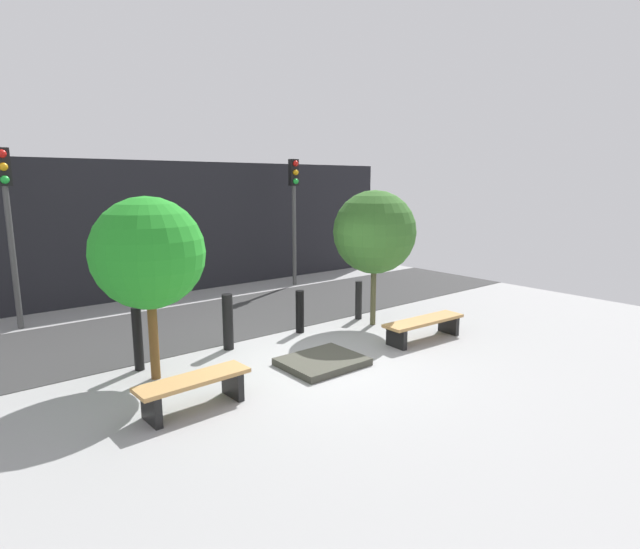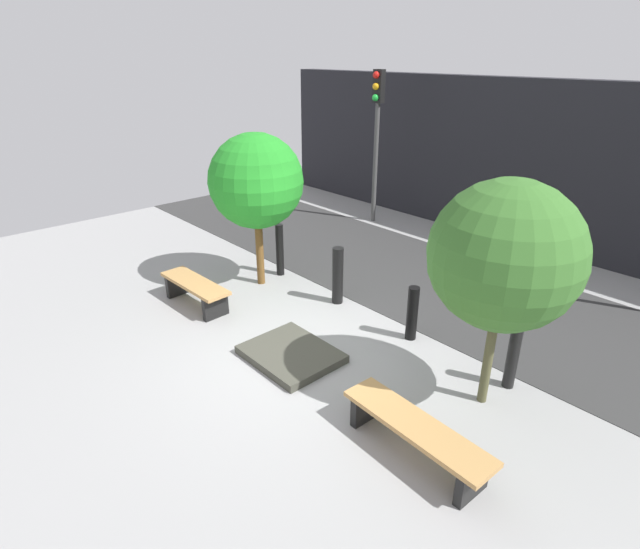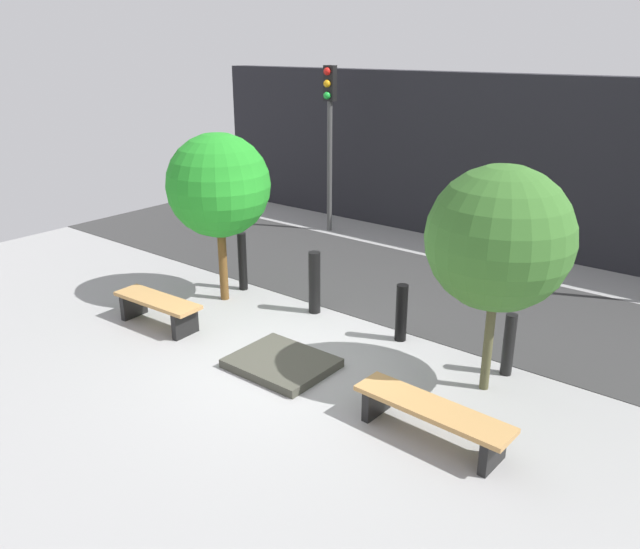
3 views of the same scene
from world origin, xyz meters
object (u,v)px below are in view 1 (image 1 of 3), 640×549
(bench_right, at_px, (424,325))
(bollard_left, at_px, (228,322))
(bollard_far_left, at_px, (138,339))
(bollard_center, at_px, (300,312))
(traffic_light_mid_west, at_px, (294,199))
(tree_behind_right_bench, at_px, (374,232))
(bollard_right, at_px, (359,300))
(bench_left, at_px, (194,387))
(traffic_light_west, at_px, (7,206))
(planter_bed, at_px, (322,362))
(tree_behind_left_bench, at_px, (148,253))

(bench_right, height_order, bollard_left, bollard_left)
(bench_right, distance_m, bollard_far_left, 5.42)
(bollard_center, distance_m, traffic_light_mid_west, 5.43)
(tree_behind_right_bench, xyz_separation_m, bollard_right, (0.07, 0.54, -1.62))
(bench_right, relative_size, bollard_left, 1.79)
(bollard_right, bearing_deg, bench_left, -158.44)
(bollard_center, height_order, traffic_light_mid_west, traffic_light_mid_west)
(tree_behind_right_bench, height_order, traffic_light_west, traffic_light_west)
(bench_left, bearing_deg, traffic_light_mid_west, 41.96)
(bench_right, xyz_separation_m, bollard_far_left, (-5.03, 1.99, 0.22))
(bench_right, relative_size, bollard_right, 2.14)
(planter_bed, relative_size, bollard_center, 1.51)
(tree_behind_left_bench, xyz_separation_m, bollard_right, (5.03, 0.54, -1.60))
(bollard_right, bearing_deg, tree_behind_left_bench, -173.83)
(bollard_left, xyz_separation_m, bollard_right, (3.40, 0.00, -0.09))
(bollard_far_left, bearing_deg, bollard_right, 0.00)
(bollard_center, bearing_deg, tree_behind_left_bench, -170.73)
(bench_left, xyz_separation_m, planter_bed, (2.48, 0.20, -0.27))
(bollard_left, bearing_deg, bollard_far_left, 180.00)
(planter_bed, bearing_deg, bollard_right, 35.01)
(bollard_center, height_order, bollard_right, bollard_center)
(planter_bed, xyz_separation_m, bollard_far_left, (-2.55, 1.79, 0.48))
(bench_left, bearing_deg, planter_bed, 2.11)
(bollard_center, bearing_deg, bench_left, -149.16)
(tree_behind_left_bench, distance_m, bollard_right, 5.31)
(bench_left, xyz_separation_m, bench_right, (4.96, 0.00, -0.01))
(bench_right, distance_m, tree_behind_right_bench, 2.27)
(tree_behind_left_bench, relative_size, bollard_far_left, 2.71)
(bench_right, bearing_deg, traffic_light_west, 138.04)
(traffic_light_west, bearing_deg, bollard_far_left, -74.23)
(bench_right, height_order, tree_behind_right_bench, tree_behind_right_bench)
(bench_left, distance_m, bollard_left, 2.58)
(tree_behind_left_bench, relative_size, traffic_light_mid_west, 0.77)
(traffic_light_west, bearing_deg, bench_left, -78.58)
(planter_bed, xyz_separation_m, bollard_left, (-0.85, 1.79, 0.47))
(bollard_right, relative_size, traffic_light_mid_west, 0.23)
(planter_bed, xyz_separation_m, bollard_center, (0.85, 1.79, 0.39))
(tree_behind_right_bench, height_order, bollard_center, tree_behind_right_bench)
(planter_bed, xyz_separation_m, traffic_light_mid_west, (3.71, 5.87, 2.56))
(bollard_far_left, bearing_deg, bollard_center, 0.00)
(planter_bed, distance_m, bollard_center, 2.02)
(traffic_light_west, bearing_deg, planter_bed, -57.73)
(traffic_light_west, relative_size, traffic_light_mid_west, 1.01)
(planter_bed, relative_size, bollard_far_left, 1.26)
(planter_bed, bearing_deg, bench_left, -175.39)
(bollard_far_left, xyz_separation_m, bollard_left, (1.70, 0.00, -0.01))
(traffic_light_west, bearing_deg, tree_behind_left_bench, -75.16)
(tree_behind_right_bench, bearing_deg, bollard_right, 82.36)
(planter_bed, xyz_separation_m, tree_behind_right_bench, (2.48, 1.24, 2.01))
(bollard_center, xyz_separation_m, traffic_light_mid_west, (2.85, 4.08, 2.17))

